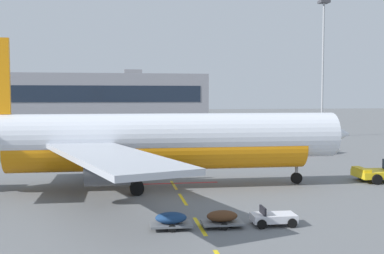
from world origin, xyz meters
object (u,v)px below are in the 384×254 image
Objects in this scene: baggage_train at (223,218)px; apron_light_mast_far at (323,53)px; airliner_foreground at (153,141)px; fuel_service_truck at (299,140)px.

apron_light_mast_far is at bearing 60.84° from baggage_train.
airliner_foreground reaches higher than baggage_train.
fuel_service_truck is 38.79m from baggage_train.
airliner_foreground is 4.98× the size of fuel_service_truck.
airliner_foreground is 13.30m from baggage_train.
fuel_service_truck is 0.81× the size of baggage_train.
baggage_train is 0.34× the size of apron_light_mast_far.
airliner_foreground is at bearing -134.63° from fuel_service_truck.
airliner_foreground is 1.38× the size of apron_light_mast_far.
airliner_foreground is at bearing 104.11° from baggage_train.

